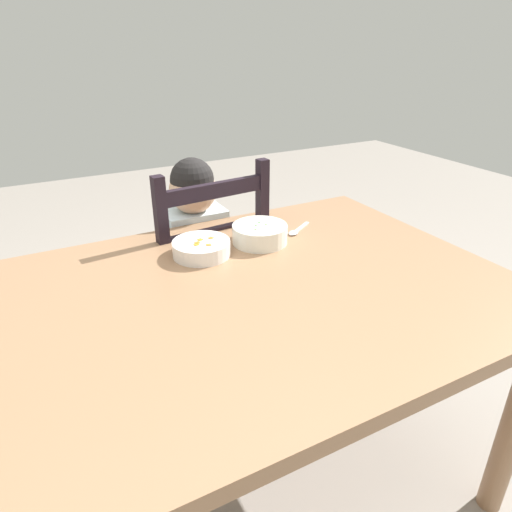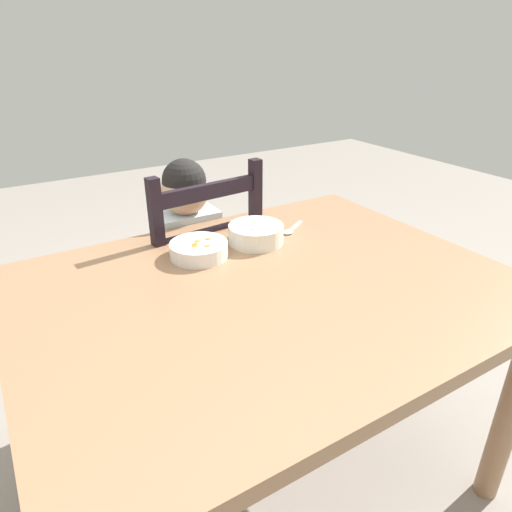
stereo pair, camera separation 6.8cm
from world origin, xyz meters
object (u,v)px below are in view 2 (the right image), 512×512
object	(u,v)px
child_figure	(192,247)
spoon	(291,230)
dining_chair	(195,287)
bowl_of_peas	(256,233)
dining_table	(268,314)
bowl_of_carrots	(199,249)

from	to	relation	value
child_figure	spoon	bearing A→B (deg)	-48.14
dining_chair	bowl_of_peas	bearing A→B (deg)	-72.27
dining_chair	dining_table	bearing A→B (deg)	-91.92
child_figure	spoon	world-z (taller)	child_figure
dining_table	dining_chair	size ratio (longest dim) A/B	1.36
dining_chair	child_figure	bearing A→B (deg)	-137.14
dining_table	spoon	world-z (taller)	spoon
bowl_of_carrots	bowl_of_peas	bearing A→B (deg)	0.01
bowl_of_peas	child_figure	bearing A→B (deg)	108.77
bowl_of_carrots	spoon	distance (m)	0.35
bowl_of_carrots	spoon	size ratio (longest dim) A/B	1.36
bowl_of_carrots	spoon	xyz separation A→B (m)	(0.35, 0.02, -0.02)
child_figure	bowl_of_peas	bearing A→B (deg)	-71.23
dining_table	bowl_of_peas	world-z (taller)	bowl_of_peas
dining_chair	spoon	distance (m)	0.47
dining_table	bowl_of_carrots	distance (m)	0.29
dining_table	bowl_of_carrots	world-z (taller)	bowl_of_carrots
spoon	bowl_of_carrots	bearing A→B (deg)	-177.23
spoon	dining_chair	bearing A→B (deg)	130.91
child_figure	bowl_of_peas	distance (m)	0.34
child_figure	spoon	xyz separation A→B (m)	(0.25, -0.28, 0.11)
dining_table	bowl_of_carrots	bearing A→B (deg)	109.03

